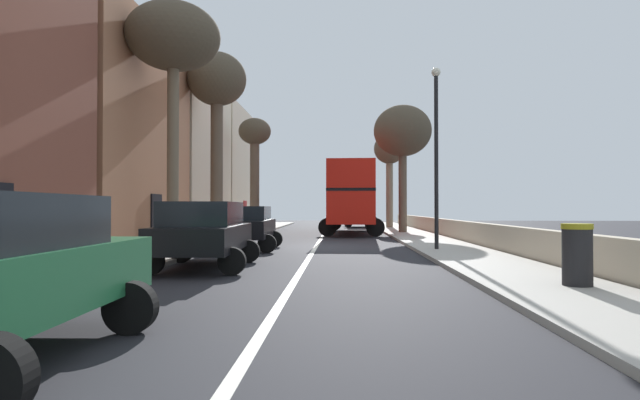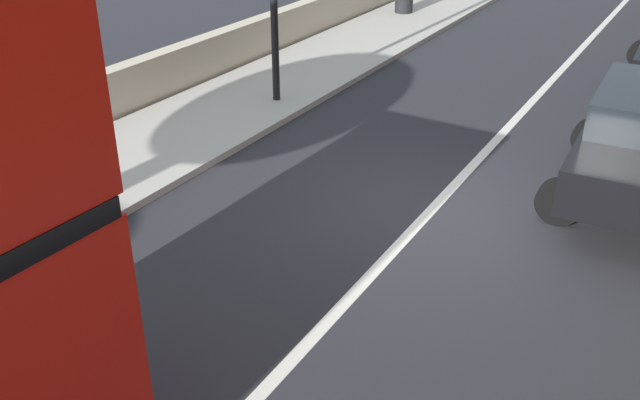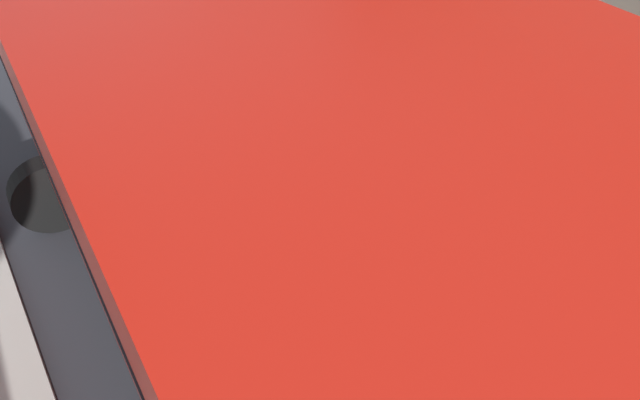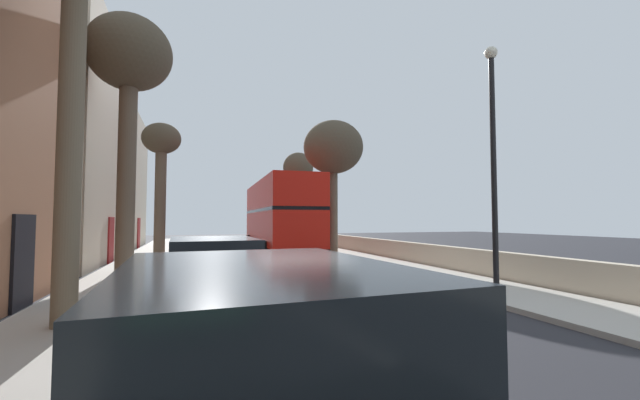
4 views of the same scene
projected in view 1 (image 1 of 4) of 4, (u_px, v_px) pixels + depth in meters
The scene contains 17 objects.
ground_plane at pixel (316, 247), 20.29m from camera, with size 84.00×84.00×0.00m, color #28282D.
road_centre_line at pixel (316, 246), 20.29m from camera, with size 0.16×54.00×0.01m, color silver.
sidewalk_left at pixel (195, 245), 20.49m from camera, with size 2.60×60.00×0.12m, color #B2ADA3.
sidewalk_right at pixel (440, 245), 20.10m from camera, with size 2.60×60.00×0.12m, color #B2ADA3.
terraced_houses_left at pixel (105, 123), 20.47m from camera, with size 4.07×47.62×10.99m.
boundary_wall_right at pixel (480, 235), 20.04m from camera, with size 0.36×54.00×0.96m, color beige.
double_decker_bus at pixel (352, 195), 31.09m from camera, with size 3.85×11.01×4.06m.
parked_car_black_left_0 at pixel (204, 231), 12.91m from camera, with size 2.63×4.40×1.69m.
parked_car_black_left_1 at pixel (245, 225), 18.59m from camera, with size 2.59×4.15×1.60m.
parked_car_grey_right_3 at pixel (359, 215), 40.95m from camera, with size 2.54×4.30×1.74m.
street_tree_left_0 at pixel (173, 41), 18.26m from camera, with size 3.34×3.34×8.77m.
street_tree_right_1 at pixel (403, 133), 30.17m from camera, with size 3.41×3.41×7.52m.
street_tree_right_3 at pixel (389, 153), 37.50m from camera, with size 2.27×2.27×6.92m.
street_tree_left_4 at pixel (217, 88), 25.20m from camera, with size 2.90×2.90×9.13m.
street_tree_left_6 at pixel (255, 143), 33.40m from camera, with size 2.12×2.12×7.32m.
lamppost_right at pixel (436, 143), 17.69m from camera, with size 0.32×0.32×6.31m.
litter_bin_right at pixel (577, 254), 9.32m from camera, with size 0.55×0.55×1.13m.
Camera 1 is at (0.97, -20.30, 1.54)m, focal length 28.62 mm.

